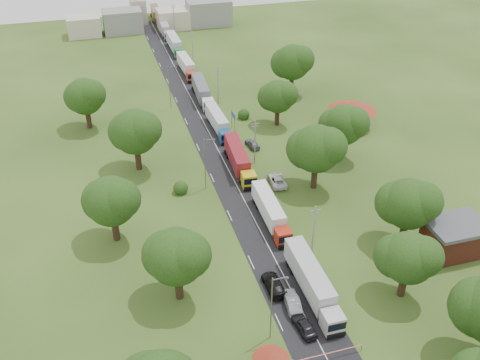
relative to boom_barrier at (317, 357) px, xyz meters
name	(u,v)px	position (x,y,z in m)	size (l,w,h in m)	color
ground	(262,234)	(1.36, 25.00, -0.89)	(260.00, 260.00, 0.00)	#2B4316
road	(228,170)	(1.36, 45.00, -0.89)	(8.00, 200.00, 0.04)	black
boom_barrier	(317,357)	(0.00, 0.00, 0.00)	(9.22, 0.35, 1.18)	slate
info_sign	(233,118)	(6.56, 60.00, 2.11)	(0.12, 3.10, 4.10)	slate
pole_1	(314,230)	(6.86, 18.00, 3.79)	(1.60, 0.24, 9.00)	gray
pole_2	(255,141)	(6.86, 46.00, 3.79)	(1.60, 0.24, 9.00)	gray
pole_3	(218,85)	(6.86, 74.00, 3.79)	(1.60, 0.24, 9.00)	gray
pole_4	(192,46)	(6.86, 102.00, 3.79)	(1.60, 0.24, 9.00)	gray
pole_5	(174,18)	(6.86, 130.00, 3.79)	(1.60, 0.24, 9.00)	gray
lamp_0	(273,305)	(-3.99, 5.00, 4.66)	(2.03, 0.22, 10.00)	slate
lamp_1	(206,161)	(-3.99, 40.00, 4.66)	(2.03, 0.22, 10.00)	slate
lamp_2	(170,85)	(-3.99, 75.00, 4.66)	(2.03, 0.22, 10.00)	slate
tree_2	(408,257)	(15.35, 7.14, 5.70)	(8.00, 8.00, 10.10)	#382616
tree_3	(408,203)	(21.35, 17.16, 6.33)	(8.80, 8.80, 11.07)	#382616
tree_4	(316,148)	(14.34, 35.17, 6.96)	(9.60, 9.60, 12.05)	#382616
tree_5	(344,124)	(23.35, 43.16, 6.33)	(8.80, 8.80, 11.07)	#382616
tree_6	(278,96)	(16.35, 60.14, 5.70)	(8.00, 8.00, 10.10)	#382616
tree_7	(292,62)	(25.34, 75.17, 6.96)	(9.60, 9.60, 12.05)	#382616
tree_10	(176,256)	(-13.65, 15.16, 6.33)	(8.80, 8.80, 11.07)	#382616
tree_11	(111,200)	(-20.65, 30.16, 6.33)	(8.80, 8.80, 11.07)	#382616
tree_12	(135,131)	(-14.66, 50.17, 6.96)	(9.60, 9.60, 12.05)	#382616
tree_13	(85,96)	(-22.65, 70.16, 6.33)	(8.80, 8.80, 11.07)	#382616
house_brick	(454,237)	(27.36, 13.00, 1.76)	(8.60, 6.60, 5.20)	maroon
house_cream	(352,111)	(31.36, 55.00, 2.75)	(10.08, 10.08, 5.80)	beige
distant_town	(156,19)	(2.04, 135.00, 2.60)	(52.00, 8.00, 8.00)	gray
church	(138,7)	(-2.64, 143.00, 4.50)	(5.00, 5.00, 12.30)	beige
truck_0	(312,282)	(3.66, 10.51, 1.40)	(2.79, 15.57, 4.31)	#BCBCBC
truck_1	(270,211)	(3.63, 27.61, 1.17)	(2.66, 14.03, 3.88)	#AF2814
truck_2	(239,159)	(3.26, 44.65, 1.32)	(3.39, 15.08, 4.16)	gold
truck_3	(218,122)	(3.49, 61.02, 1.10)	(2.57, 13.58, 3.76)	#17488B
truck_4	(202,91)	(3.70, 77.32, 1.33)	(3.33, 15.13, 4.18)	white
truck_5	(187,66)	(3.61, 94.84, 1.18)	(2.80, 14.10, 3.90)	#AE311A
truck_6	(175,44)	(3.75, 112.86, 1.28)	(2.62, 14.76, 4.09)	#296D38
truck_7	(165,28)	(3.53, 128.82, 1.10)	(2.90, 13.56, 3.75)	#A3A3A3
truck_8	(156,14)	(3.35, 145.43, 1.20)	(3.19, 14.29, 3.94)	brown
car_lane_front	(304,326)	(0.36, 4.93, -0.12)	(1.83, 4.56, 1.55)	black
car_lane_mid	(292,302)	(0.36, 9.21, -0.08)	(1.72, 4.94, 1.63)	gray
car_lane_rear	(274,284)	(-0.87, 13.00, -0.08)	(2.27, 5.59, 1.62)	black
car_verge_near	(277,180)	(8.49, 37.79, -0.10)	(2.62, 5.69, 1.58)	silver
car_verge_far	(252,144)	(8.29, 52.06, -0.14)	(1.77, 4.41, 1.50)	#5B5F63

